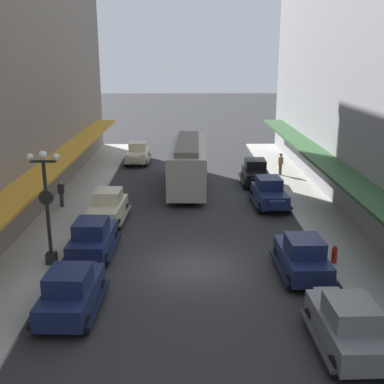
# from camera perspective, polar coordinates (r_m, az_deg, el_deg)

# --- Properties ---
(ground_plane) EXTENTS (200.00, 200.00, 0.00)m
(ground_plane) POSITION_cam_1_polar(r_m,az_deg,el_deg) (21.82, 0.19, -8.94)
(ground_plane) COLOR #2D2D30
(sidewalk_left) EXTENTS (3.00, 60.00, 0.15)m
(sidewalk_left) POSITION_cam_1_polar(r_m,az_deg,el_deg) (22.94, -19.10, -8.38)
(sidewalk_left) COLOR #B7B5AD
(sidewalk_left) RESTS_ON ground
(sidewalk_right) EXTENTS (3.00, 60.00, 0.15)m
(sidewalk_right) POSITION_cam_1_polar(r_m,az_deg,el_deg) (23.14, 19.30, -8.18)
(sidewalk_right) COLOR #B7B5AD
(sidewalk_right) RESTS_ON ground
(parked_car_0) EXTENTS (2.18, 4.27, 1.84)m
(parked_car_0) POSITION_cam_1_polar(r_m,az_deg,el_deg) (42.22, -6.48, 4.66)
(parked_car_0) COLOR beige
(parked_car_0) RESTS_ON ground
(parked_car_1) EXTENTS (2.23, 4.29, 1.84)m
(parked_car_1) POSITION_cam_1_polar(r_m,az_deg,el_deg) (23.12, -11.75, -5.27)
(parked_car_1) COLOR #19234C
(parked_car_1) RESTS_ON ground
(parked_car_2) EXTENTS (2.23, 4.29, 1.84)m
(parked_car_2) POSITION_cam_1_polar(r_m,az_deg,el_deg) (16.62, 18.04, -14.69)
(parked_car_2) COLOR slate
(parked_car_2) RESTS_ON ground
(parked_car_3) EXTENTS (2.22, 4.29, 1.84)m
(parked_car_3) POSITION_cam_1_polar(r_m,az_deg,el_deg) (35.32, 7.55, 2.37)
(parked_car_3) COLOR black
(parked_car_3) RESTS_ON ground
(parked_car_4) EXTENTS (2.26, 4.30, 1.84)m
(parked_car_4) POSITION_cam_1_polar(r_m,az_deg,el_deg) (18.35, -14.19, -11.29)
(parked_car_4) COLOR #19234C
(parked_car_4) RESTS_ON ground
(parked_car_5) EXTENTS (2.29, 4.31, 1.84)m
(parked_car_5) POSITION_cam_1_polar(r_m,az_deg,el_deg) (30.27, 9.19, -0.02)
(parked_car_5) COLOR #19234C
(parked_car_5) RESTS_ON ground
(parked_car_6) EXTENTS (2.29, 4.31, 1.84)m
(parked_car_6) POSITION_cam_1_polar(r_m,az_deg,el_deg) (27.53, -10.00, -1.69)
(parked_car_6) COLOR beige
(parked_car_6) RESTS_ON ground
(parked_car_7) EXTENTS (2.21, 4.28, 1.84)m
(parked_car_7) POSITION_cam_1_polar(r_m,az_deg,el_deg) (21.17, 13.01, -7.40)
(parked_car_7) COLOR #19234C
(parked_car_7) RESTS_ON ground
(streetcar) EXTENTS (2.73, 9.65, 3.46)m
(streetcar) POSITION_cam_1_polar(r_m,az_deg,el_deg) (33.72, -0.52, 3.53)
(streetcar) COLOR #ADA899
(streetcar) RESTS_ON ground
(lamp_post_with_clock) EXTENTS (1.42, 0.44, 5.16)m
(lamp_post_with_clock) POSITION_cam_1_polar(r_m,az_deg,el_deg) (21.79, -16.89, -1.29)
(lamp_post_with_clock) COLOR black
(lamp_post_with_clock) RESTS_ON sidewalk_left
(fire_hydrant) EXTENTS (0.24, 0.24, 0.82)m
(fire_hydrant) POSITION_cam_1_polar(r_m,az_deg,el_deg) (22.66, 16.59, -7.11)
(fire_hydrant) COLOR #B21E19
(fire_hydrant) RESTS_ON sidewalk_right
(pedestrian_0) EXTENTS (0.36, 0.28, 1.67)m
(pedestrian_0) POSITION_cam_1_polar(r_m,az_deg,el_deg) (37.89, 10.49, 3.28)
(pedestrian_0) COLOR #4C4238
(pedestrian_0) RESTS_ON sidewalk_right
(pedestrian_1) EXTENTS (0.36, 0.24, 1.64)m
(pedestrian_1) POSITION_cam_1_polar(r_m,az_deg,el_deg) (30.50, -15.29, -0.18)
(pedestrian_1) COLOR #2D2D33
(pedestrian_1) RESTS_ON sidewalk_left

